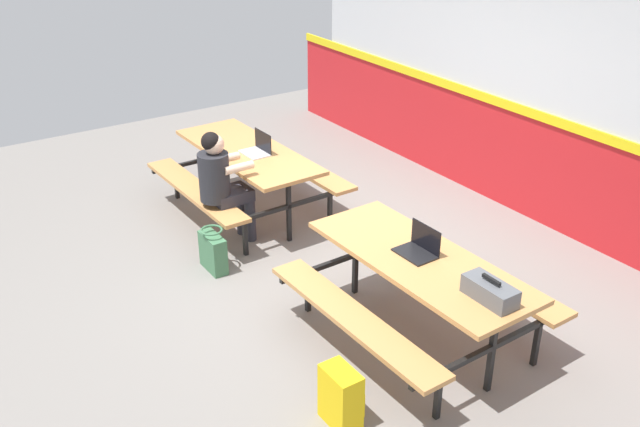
# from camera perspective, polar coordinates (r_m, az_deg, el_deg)

# --- Properties ---
(ground_plane) EXTENTS (10.00, 10.00, 0.02)m
(ground_plane) POSITION_cam_1_polar(r_m,az_deg,el_deg) (6.80, -0.07, -4.24)
(ground_plane) COLOR gray
(accent_backdrop) EXTENTS (8.00, 0.14, 2.60)m
(accent_backdrop) POSITION_cam_1_polar(r_m,az_deg,el_deg) (7.86, 15.59, 9.12)
(accent_backdrop) COLOR red
(accent_backdrop) RESTS_ON ground
(picnic_table_left) EXTENTS (1.97, 1.58, 0.74)m
(picnic_table_left) POSITION_cam_1_polar(r_m,az_deg,el_deg) (7.61, -5.82, 4.02)
(picnic_table_left) COLOR tan
(picnic_table_left) RESTS_ON ground
(picnic_table_right) EXTENTS (1.97, 1.58, 0.74)m
(picnic_table_right) POSITION_cam_1_polar(r_m,az_deg,el_deg) (5.58, 7.96, -5.00)
(picnic_table_right) COLOR tan
(picnic_table_right) RESTS_ON ground
(student_nearer) EXTENTS (0.37, 0.53, 1.21)m
(student_nearer) POSITION_cam_1_polar(r_m,az_deg,el_deg) (6.94, -7.95, 2.77)
(student_nearer) COLOR #2D2D38
(student_nearer) RESTS_ON ground
(laptop_silver) EXTENTS (0.32, 0.23, 0.22)m
(laptop_silver) POSITION_cam_1_polar(r_m,az_deg,el_deg) (7.42, -5.06, 5.22)
(laptop_silver) COLOR silver
(laptop_silver) RESTS_ON picnic_table_left
(laptop_dark) EXTENTS (0.32, 0.23, 0.22)m
(laptop_dark) POSITION_cam_1_polar(r_m,az_deg,el_deg) (5.54, 7.98, -2.77)
(laptop_dark) COLOR black
(laptop_dark) RESTS_ON picnic_table_right
(toolbox_grey) EXTENTS (0.40, 0.18, 0.18)m
(toolbox_grey) POSITION_cam_1_polar(r_m,az_deg,el_deg) (5.05, 13.57, -6.12)
(toolbox_grey) COLOR #595B60
(toolbox_grey) RESTS_ON picnic_table_right
(backpack_dark) EXTENTS (0.30, 0.22, 0.44)m
(backpack_dark) POSITION_cam_1_polar(r_m,az_deg,el_deg) (4.95, 1.75, -14.61)
(backpack_dark) COLOR yellow
(backpack_dark) RESTS_ON ground
(tote_bag_bright) EXTENTS (0.34, 0.21, 0.43)m
(tote_bag_bright) POSITION_cam_1_polar(r_m,az_deg,el_deg) (6.71, -8.64, -3.06)
(tote_bag_bright) COLOR #3F724C
(tote_bag_bright) RESTS_ON ground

